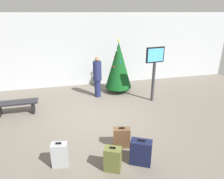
# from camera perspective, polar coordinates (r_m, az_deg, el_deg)

# --- Properties ---
(ground_plane) EXTENTS (16.00, 16.00, 0.00)m
(ground_plane) POSITION_cam_1_polar(r_m,az_deg,el_deg) (7.13, -4.49, -8.21)
(ground_plane) COLOR #665E54
(back_wall) EXTENTS (16.00, 0.20, 3.46)m
(back_wall) POSITION_cam_1_polar(r_m,az_deg,el_deg) (10.11, -8.41, 10.84)
(back_wall) COLOR #B7BCC1
(back_wall) RESTS_ON ground_plane
(holiday_tree) EXTENTS (1.19, 1.19, 2.39)m
(holiday_tree) POSITION_cam_1_polar(r_m,az_deg,el_deg) (9.09, 1.84, 6.82)
(holiday_tree) COLOR #4C3319
(holiday_tree) RESTS_ON ground_plane
(flight_info_kiosk) EXTENTS (0.77, 0.19, 2.22)m
(flight_info_kiosk) POSITION_cam_1_polar(r_m,az_deg,el_deg) (8.20, 11.85, 6.76)
(flight_info_kiosk) COLOR #333338
(flight_info_kiosk) RESTS_ON ground_plane
(waiting_bench) EXTENTS (1.52, 0.44, 0.48)m
(waiting_bench) POSITION_cam_1_polar(r_m,az_deg,el_deg) (8.04, -25.40, -3.93)
(waiting_bench) COLOR black
(waiting_bench) RESTS_ON ground_plane
(traveller_0) EXTENTS (0.47, 0.47, 1.74)m
(traveller_0) POSITION_cam_1_polar(r_m,az_deg,el_deg) (8.63, -4.14, 3.71)
(traveller_0) COLOR #1E234C
(traveller_0) RESTS_ON ground_plane
(suitcase_0) EXTENTS (0.40, 0.28, 0.65)m
(suitcase_0) POSITION_cam_1_polar(r_m,az_deg,el_deg) (5.19, -14.46, -17.34)
(suitcase_0) COLOR #9EA0A5
(suitcase_0) RESTS_ON ground_plane
(suitcase_1) EXTENTS (0.58, 0.48, 0.67)m
(suitcase_1) POSITION_cam_1_polar(r_m,az_deg,el_deg) (5.15, 8.09, -17.05)
(suitcase_1) COLOR #141938
(suitcase_1) RESTS_ON ground_plane
(suitcase_2) EXTENTS (0.49, 0.32, 0.60)m
(suitcase_2) POSITION_cam_1_polar(r_m,az_deg,el_deg) (5.67, 2.72, -13.31)
(suitcase_2) COLOR brown
(suitcase_2) RESTS_ON ground_plane
(suitcase_3) EXTENTS (0.46, 0.39, 0.64)m
(suitcase_3) POSITION_cam_1_polar(r_m,az_deg,el_deg) (4.94, 0.19, -18.98)
(suitcase_3) COLOR #59602D
(suitcase_3) RESTS_ON ground_plane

